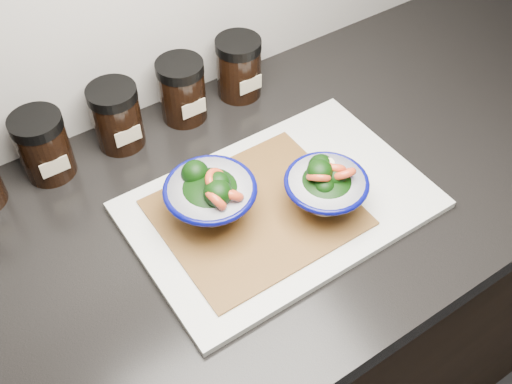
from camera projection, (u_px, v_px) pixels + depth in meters
cabinet at (195, 382)px, 1.23m from camera, size 3.43×0.58×0.86m
countertop at (172, 252)px, 0.89m from camera, size 3.50×0.60×0.04m
cutting_board at (280, 205)px, 0.92m from camera, size 0.45×0.30×0.01m
bamboo_mat at (256, 212)px, 0.90m from camera, size 0.28×0.24×0.00m
bowl_left at (211, 196)px, 0.86m from camera, size 0.14×0.14×0.10m
bowl_right at (326, 187)px, 0.88m from camera, size 0.13×0.13×0.09m
spice_jar_b at (43, 146)px, 0.93m from camera, size 0.08×0.08×0.11m
spice_jar_c at (117, 117)px, 0.98m from camera, size 0.08×0.08×0.11m
spice_jar_d at (182, 90)px, 1.03m from camera, size 0.08×0.08×0.11m
spice_jar_e at (239, 67)px, 1.07m from camera, size 0.08×0.08×0.11m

